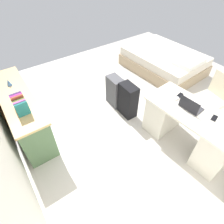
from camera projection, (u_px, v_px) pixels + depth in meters
name	position (u px, v px, depth m)	size (l,w,h in m)	color
ground_plane	(142.00, 109.00, 3.85)	(5.87, 5.87, 0.00)	beige
desk	(188.00, 127.00, 2.97)	(1.48, 0.76, 0.74)	silver
office_chair	(211.00, 101.00, 3.37)	(0.53, 0.53, 0.94)	black
credenza	(23.00, 112.00, 3.21)	(1.80, 0.48, 0.77)	#4C6B47
bed	(164.00, 61.00, 4.77)	(1.98, 1.51, 0.58)	tan
suitcase_black	(128.00, 100.00, 3.52)	(0.36, 0.22, 0.67)	black
suitcase_spare_grey	(115.00, 91.00, 3.75)	(0.36, 0.22, 0.63)	#4C4C51
laptop	(190.00, 106.00, 2.73)	(0.33, 0.24, 0.21)	#333338
computer_mouse	(177.00, 98.00, 2.92)	(0.06, 0.10, 0.03)	white
cell_phone_near_laptop	(214.00, 118.00, 2.62)	(0.07, 0.14, 0.01)	black
cell_phone_by_mouse	(180.00, 95.00, 2.99)	(0.07, 0.14, 0.01)	black
book_row	(20.00, 104.00, 2.64)	(0.31, 0.17, 0.23)	#206E70
figurine_small	(9.00, 83.00, 3.09)	(0.08, 0.08, 0.11)	#4C7FBF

